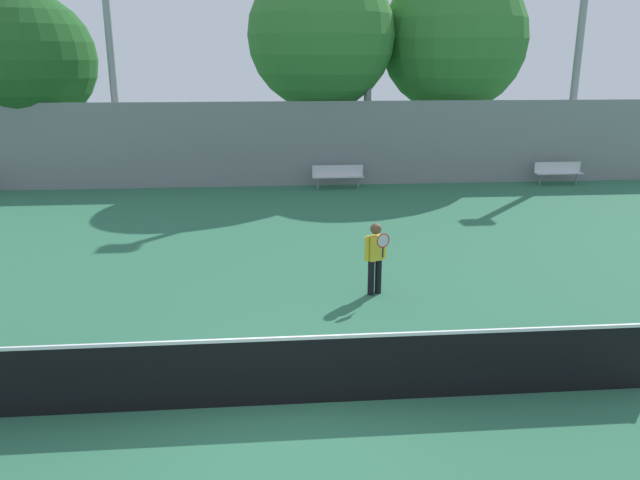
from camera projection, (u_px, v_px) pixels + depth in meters
ground_plane at (280, 404)px, 9.14m from camera, size 100.00×100.00×0.00m
tennis_net at (279, 371)px, 8.99m from camera, size 11.46×0.09×1.08m
tennis_player at (375, 254)px, 13.16m from camera, size 0.51×0.49×1.57m
bench_courtside_far at (338, 174)px, 24.05m from camera, size 1.97×0.40×0.89m
bench_adjacent_court at (558, 171)px, 24.78m from camera, size 1.88×0.40×0.89m
light_pole_near_left at (577, 61)px, 24.94m from camera, size 0.90×0.60×8.34m
light_pole_far_right at (369, 24)px, 24.27m from camera, size 0.90×0.60×11.08m
light_pole_center_back at (110, 47)px, 23.70m from camera, size 0.90×0.60×9.23m
back_fence at (269, 144)px, 24.22m from camera, size 33.70×0.06×3.28m
tree_green_tall at (29, 60)px, 24.33m from camera, size 5.12×5.12×7.35m
tree_green_broad at (321, 35)px, 25.05m from camera, size 5.92×5.92×8.70m
tree_dark_dense at (454, 40)px, 26.38m from camera, size 6.18×6.18×8.72m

